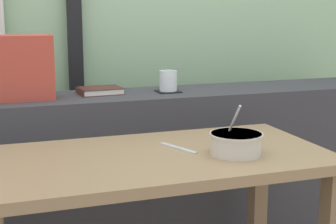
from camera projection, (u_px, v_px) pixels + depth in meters
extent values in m
cube|color=#38383D|center=(129.00, 183.00, 2.27)|extent=(2.80, 0.35, 0.82)
cube|color=#826849|center=(257.00, 213.00, 2.11)|extent=(0.06, 0.06, 0.68)
cube|color=#997A56|center=(156.00, 159.00, 1.65)|extent=(1.14, 0.58, 0.03)
cube|color=black|center=(168.00, 91.00, 2.24)|extent=(0.10, 0.10, 0.00)
cylinder|color=white|center=(168.00, 81.00, 2.23)|extent=(0.08, 0.08, 0.09)
cylinder|color=#BC3D51|center=(168.00, 83.00, 2.23)|extent=(0.07, 0.07, 0.07)
cube|color=#47231E|center=(100.00, 93.00, 2.19)|extent=(0.19, 0.15, 0.00)
cube|color=silver|center=(100.00, 91.00, 2.19)|extent=(0.18, 0.15, 0.02)
cube|color=#47231E|center=(100.00, 88.00, 2.19)|extent=(0.19, 0.15, 0.00)
cube|color=#47231E|center=(80.00, 92.00, 2.16)|extent=(0.02, 0.14, 0.03)
cube|color=#B74233|center=(13.00, 68.00, 2.02)|extent=(0.33, 0.16, 0.26)
cylinder|color=beige|center=(236.00, 144.00, 1.64)|extent=(0.17, 0.17, 0.07)
cylinder|color=beige|center=(236.00, 134.00, 1.64)|extent=(0.17, 0.17, 0.01)
cylinder|color=#9E5B33|center=(236.00, 146.00, 1.64)|extent=(0.15, 0.15, 0.05)
cylinder|color=silver|center=(232.00, 125.00, 1.65)|extent=(0.02, 0.10, 0.15)
ellipsoid|color=silver|center=(229.00, 138.00, 1.68)|extent=(0.03, 0.05, 0.01)
cube|color=silver|center=(178.00, 148.00, 1.72)|extent=(0.08, 0.16, 0.01)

